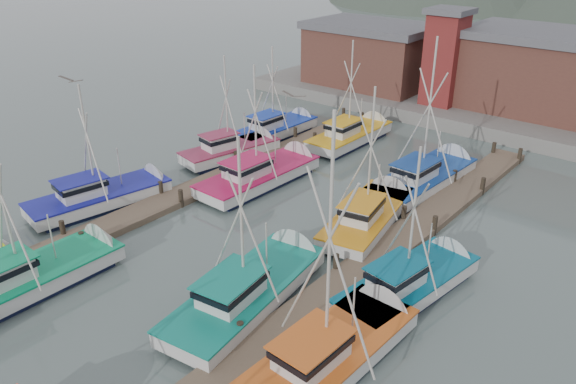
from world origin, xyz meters
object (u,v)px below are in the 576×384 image
Objects in this scene: boat_8 at (265,173)px; boat_12 at (353,134)px; lookout_tower at (445,56)px; boat_4 at (37,275)px.

boat_12 is (0.23, 10.70, 0.00)m from boat_8.
lookout_tower reaches higher than boat_4.
lookout_tower is 0.84× the size of boat_8.
lookout_tower reaches higher than boat_8.
lookout_tower is 38.68m from boat_4.
boat_12 is (-2.19, -11.10, -4.87)m from lookout_tower.
lookout_tower is 12.31m from boat_12.
lookout_tower is at bearing 86.00° from boat_4.
boat_4 is at bearing -91.08° from boat_12.
boat_4 reaches higher than boat_8.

